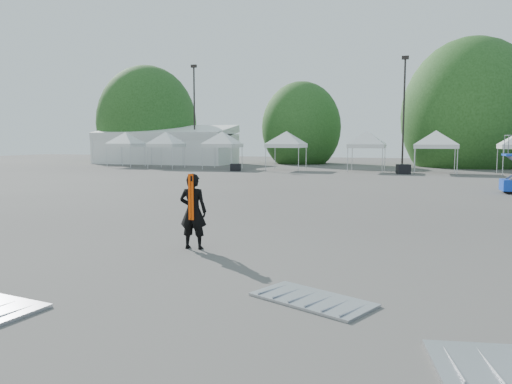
% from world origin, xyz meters
% --- Properties ---
extents(ground, '(120.00, 120.00, 0.00)m').
position_xyz_m(ground, '(0.00, 0.00, 0.00)').
color(ground, '#474442').
rests_on(ground, ground).
extents(marquee, '(15.00, 6.25, 4.23)m').
position_xyz_m(marquee, '(-22.00, 35.00, 1.97)').
color(marquee, white).
rests_on(marquee, ground).
extents(light_pole_west, '(0.60, 0.25, 10.30)m').
position_xyz_m(light_pole_west, '(-18.00, 34.00, 5.77)').
color(light_pole_west, black).
rests_on(light_pole_west, ground).
extents(light_pole_east, '(0.60, 0.25, 9.80)m').
position_xyz_m(light_pole_east, '(3.00, 32.00, 5.52)').
color(light_pole_east, black).
rests_on(light_pole_east, ground).
extents(tree_far_w, '(4.80, 4.80, 7.30)m').
position_xyz_m(tree_far_w, '(-26.00, 38.00, 4.54)').
color(tree_far_w, '#382314').
rests_on(tree_far_w, ground).
extents(tree_mid_w, '(4.16, 4.16, 6.33)m').
position_xyz_m(tree_mid_w, '(-8.00, 40.00, 3.93)').
color(tree_mid_w, '#382314').
rests_on(tree_mid_w, ground).
extents(tree_mid_e, '(5.12, 5.12, 7.79)m').
position_xyz_m(tree_mid_e, '(9.00, 39.00, 4.84)').
color(tree_mid_e, '#382314').
rests_on(tree_mid_e, ground).
extents(tent_a, '(3.93, 3.93, 3.88)m').
position_xyz_m(tent_a, '(-22.55, 28.16, 3.06)').
color(tent_a, silver).
rests_on(tent_a, ground).
extents(tent_b, '(3.77, 3.77, 3.88)m').
position_xyz_m(tent_b, '(-17.57, 27.04, 3.06)').
color(tent_b, silver).
rests_on(tent_b, ground).
extents(tent_c, '(4.13, 4.13, 3.88)m').
position_xyz_m(tent_c, '(-12.27, 27.60, 3.06)').
color(tent_c, silver).
rests_on(tent_c, ground).
extents(tent_d, '(4.30, 4.30, 3.88)m').
position_xyz_m(tent_d, '(-6.44, 27.80, 3.06)').
color(tent_d, silver).
rests_on(tent_d, ground).
extents(tent_e, '(4.11, 4.11, 3.88)m').
position_xyz_m(tent_e, '(0.34, 27.87, 3.06)').
color(tent_e, silver).
rests_on(tent_e, ground).
extents(tent_f, '(4.60, 4.60, 3.88)m').
position_xyz_m(tent_f, '(5.62, 27.79, 3.06)').
color(tent_f, silver).
rests_on(tent_f, ground).
extents(man, '(0.70, 0.50, 1.82)m').
position_xyz_m(man, '(-0.54, -3.05, 0.91)').
color(man, black).
rests_on(man, ground).
extents(barrier_mid, '(2.17, 1.67, 0.06)m').
position_xyz_m(barrier_mid, '(2.99, -5.99, 0.03)').
color(barrier_mid, '#ADB0B5').
rests_on(barrier_mid, ground).
extents(crate_west, '(0.89, 0.74, 0.62)m').
position_xyz_m(crate_west, '(-10.03, 24.95, 0.31)').
color(crate_west, black).
rests_on(crate_west, ground).
extents(crate_mid, '(1.14, 1.01, 0.74)m').
position_xyz_m(crate_mid, '(3.32, 25.71, 0.37)').
color(crate_mid, black).
rests_on(crate_mid, ground).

